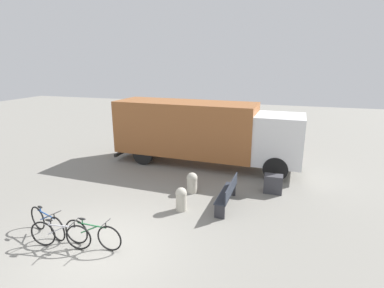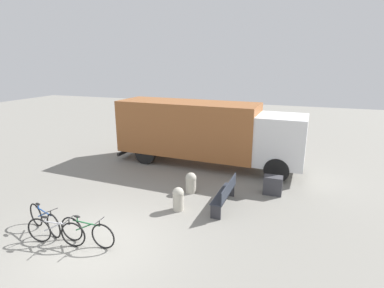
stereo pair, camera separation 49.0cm
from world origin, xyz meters
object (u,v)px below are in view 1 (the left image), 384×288
Objects in this scene: bicycle_middle at (60,235)px; bicycle_far at (92,234)px; bicycle_near at (47,223)px; bollard_far_bench at (192,182)px; delivery_truck at (203,130)px; utility_box at (273,184)px; park_bench at (228,192)px; bollard_near_bench at (181,198)px.

bicycle_far is (0.81, 0.27, 0.00)m from bicycle_middle.
bicycle_far is (1.61, -0.13, 0.00)m from bicycle_near.
bicycle_middle is at bearing -117.66° from bollard_far_bench.
bicycle_far is (-1.06, -7.44, -1.32)m from delivery_truck.
delivery_truck reaches higher than bicycle_near.
bicycle_near is 0.96× the size of bicycle_middle.
bicycle_near is 1.62m from bicycle_far.
delivery_truck reaches higher than utility_box.
bicycle_near is at bearing -127.84° from bollard_far_bench.
bicycle_middle is at bearing 135.45° from park_bench.
bicycle_near is 2.40× the size of utility_box.
utility_box is (2.90, 2.38, -0.08)m from bollard_near_bench.
bicycle_middle is at bearing -101.02° from delivery_truck.
park_bench is 1.71m from bollard_far_bench.
bicycle_middle is 7.54m from utility_box.
bollard_far_bench is at bearing 70.61° from bicycle_near.
delivery_truck is at bearing 145.51° from utility_box.
bicycle_far is 2.51× the size of utility_box.
utility_box is at bearing -31.92° from delivery_truck.
bicycle_near reaches higher than bollard_near_bench.
bollard_near_bench is (0.54, -4.75, -1.27)m from delivery_truck.
bicycle_near is at bearing 176.11° from bicycle_far.
park_bench is at bearing -25.87° from bollard_far_bench.
bollard_near_bench is at bearing -140.63° from utility_box.
utility_box is at bearing 37.79° from bicycle_middle.
bicycle_middle is 2.50× the size of utility_box.
bicycle_near is at bearing 126.88° from park_bench.
bicycle_far is 2.17× the size of bollard_near_bench.
bicycle_far is at bearing -110.08° from bollard_far_bench.
bollard_near_bench is (3.22, 2.55, 0.05)m from bicycle_near.
delivery_truck is at bearing 88.36° from bicycle_near.
bicycle_middle is 0.99× the size of bicycle_far.
delivery_truck reaches higher than park_bench.
park_bench reaches higher than bicycle_near.
bollard_far_bench reaches higher than utility_box.
utility_box is at bearing 16.72° from bollard_far_bench.
utility_box is (2.98, 0.90, -0.07)m from bollard_far_bench.
bicycle_near is at bearing -141.11° from utility_box.
bollard_far_bench is (2.33, 4.45, 0.03)m from bicycle_middle.
bollard_far_bench is (-0.08, 1.49, -0.01)m from bollard_near_bench.
bollard_far_bench is at bearing -79.28° from delivery_truck.
park_bench is 2.38× the size of bollard_near_bench.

